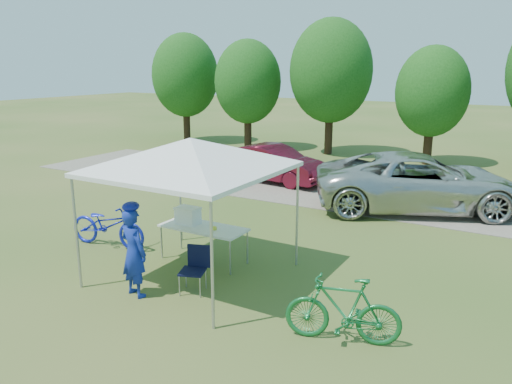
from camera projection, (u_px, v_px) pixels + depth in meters
ground at (195, 275)px, 9.84m from camera, size 100.00×100.00×0.00m
gravel_strip at (340, 190)px, 16.55m from camera, size 24.00×5.00×0.02m
canopy at (190, 142)px, 9.19m from camera, size 4.53×4.53×3.00m
treeline at (389, 77)px, 20.89m from camera, size 24.89×4.28×6.30m
folding_table at (203, 229)px, 10.40m from camera, size 1.85×0.77×0.76m
folding_chair at (196, 265)px, 9.08m from camera, size 0.55×0.58×0.85m
cooler at (188, 215)px, 10.54m from camera, size 0.50×0.34×0.36m
ice_cream_cup at (215, 228)px, 10.18m from camera, size 0.09×0.09×0.07m
cyclist at (134, 252)px, 8.81m from camera, size 0.66×0.50×1.63m
bike_blue at (108, 225)px, 11.30m from camera, size 2.02×0.93×1.02m
bike_green at (343, 310)px, 7.37m from camera, size 1.79×0.96×1.04m
minivan at (420, 182)px, 14.07m from camera, size 6.38×4.81×1.61m
sedan at (274, 163)px, 17.55m from camera, size 4.03×1.77×1.29m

